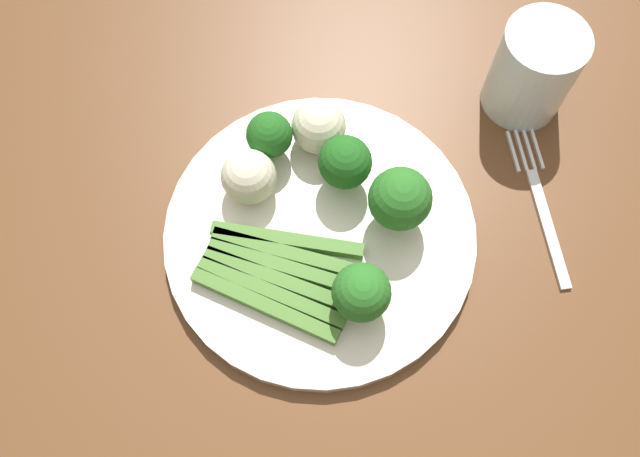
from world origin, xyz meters
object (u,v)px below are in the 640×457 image
object	(u,v)px
broccoli_left	(269,135)
cauliflower_edge	(319,126)
asparagus_bundle	(279,273)
broccoli_front	(361,293)
cauliflower_mid	(249,177)
dining_table	(299,241)
broccoli_front_left	(400,199)
water_glass	(533,70)
plate	(320,234)
fork	(540,203)
broccoli_back	(344,161)

from	to	relation	value
broccoli_left	cauliflower_edge	xyz separation A→B (m)	(0.05, -0.01, -0.00)
asparagus_bundle	broccoli_front	size ratio (longest dim) A/B	2.50
cauliflower_mid	cauliflower_edge	xyz separation A→B (m)	(0.08, 0.02, 0.00)
broccoli_front	cauliflower_mid	distance (m)	0.15
dining_table	broccoli_front_left	size ratio (longest dim) A/B	21.15
dining_table	cauliflower_mid	distance (m)	0.14
broccoli_front	water_glass	size ratio (longest dim) A/B	0.63
water_glass	broccoli_front_left	bearing A→B (deg)	-158.70
asparagus_bundle	cauliflower_mid	distance (m)	0.09
plate	broccoli_front	bearing A→B (deg)	-88.50
cauliflower_edge	dining_table	bearing A→B (deg)	-133.42
broccoli_front	fork	size ratio (longest dim) A/B	0.37
broccoli_front	cauliflower_mid	size ratio (longest dim) A/B	1.21
broccoli_front_left	cauliflower_edge	world-z (taller)	broccoli_front_left
dining_table	plate	distance (m)	0.10
broccoli_front	water_glass	distance (m)	0.28
dining_table	broccoli_front	bearing A→B (deg)	-85.01
cauliflower_edge	fork	distance (m)	0.22
broccoli_back	cauliflower_edge	xyz separation A→B (m)	(-0.00, 0.05, -0.01)
plate	broccoli_left	bearing A→B (deg)	94.98
broccoli_back	broccoli_left	size ratio (longest dim) A/B	1.13
asparagus_bundle	broccoli_left	world-z (taller)	broccoli_left
broccoli_front	water_glass	xyz separation A→B (m)	(0.24, 0.13, -0.00)
plate	cauliflower_mid	distance (m)	0.08
broccoli_front	water_glass	world-z (taller)	water_glass
broccoli_left	asparagus_bundle	bearing A→B (deg)	-109.97
cauliflower_mid	fork	bearing A→B (deg)	-26.33
broccoli_left	water_glass	distance (m)	0.26
cauliflower_mid	broccoli_front	bearing A→B (deg)	-73.23
broccoli_front	cauliflower_mid	xyz separation A→B (m)	(-0.04, 0.14, -0.01)
fork	water_glass	xyz separation A→B (m)	(0.04, 0.11, 0.05)
cauliflower_edge	water_glass	size ratio (longest dim) A/B	0.54
dining_table	asparagus_bundle	size ratio (longest dim) A/B	9.54
broccoli_front	plate	bearing A→B (deg)	91.50
dining_table	broccoli_back	bearing A→B (deg)	2.56
broccoli_left	broccoli_front	distance (m)	0.17
dining_table	broccoli_left	world-z (taller)	broccoli_left
dining_table	plate	size ratio (longest dim) A/B	5.08
broccoli_back	broccoli_front	bearing A→B (deg)	-108.83
broccoli_back	water_glass	bearing A→B (deg)	3.78
asparagus_bundle	cauliflower_mid	bearing A→B (deg)	127.02
asparagus_bundle	broccoli_front	xyz separation A→B (m)	(0.05, -0.05, 0.03)
cauliflower_edge	water_glass	world-z (taller)	water_glass
broccoli_back	fork	distance (m)	0.19
broccoli_front	cauliflower_mid	bearing A→B (deg)	106.77
dining_table	plate	xyz separation A→B (m)	(0.01, -0.04, 0.10)
broccoli_front_left	cauliflower_mid	bearing A→B (deg)	143.06
broccoli_back	water_glass	size ratio (longest dim) A/B	0.62
cauliflower_mid	water_glass	size ratio (longest dim) A/B	0.53
broccoli_back	broccoli_front_left	size ratio (longest dim) A/B	0.87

